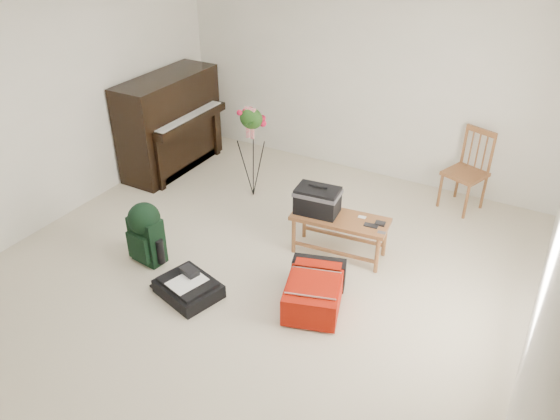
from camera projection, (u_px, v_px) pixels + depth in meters
The scene contains 12 objects.
floor at pixel (248, 278), 5.34m from camera, with size 5.00×5.50×0.01m, color beige.
ceiling at pixel (238, 13), 4.05m from camera, with size 5.00×5.50×0.01m, color white.
wall_back at pixel (364, 78), 6.75m from camera, with size 5.00×0.04×2.50m, color silver.
wall_left at pixel (44, 112), 5.75m from camera, with size 0.04×5.50×2.50m, color silver.
wall_right at pixel (558, 245), 3.65m from camera, with size 0.04×5.50×2.50m, color silver.
piano at pixel (171, 125), 7.15m from camera, with size 0.71×1.50×1.25m.
bench at pixel (325, 205), 5.51m from camera, with size 1.01×0.50×0.75m.
dining_chair at pixel (466, 171), 6.30m from camera, with size 0.53×0.53×0.96m.
red_suitcase at pixel (317, 288), 4.97m from camera, with size 0.67×0.84×0.31m.
black_duffel at pixel (188, 287), 5.10m from camera, with size 0.66×0.58×0.23m.
green_backpack at pixel (145, 230), 5.42m from camera, with size 0.35×0.33×0.66m.
flower_stand at pixel (252, 153), 6.48m from camera, with size 0.39×0.39×1.17m.
Camera 1 is at (2.35, -3.53, 3.33)m, focal length 35.00 mm.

